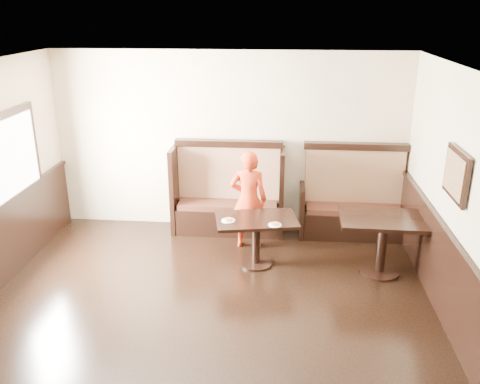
# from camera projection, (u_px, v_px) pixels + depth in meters

# --- Properties ---
(ground) EXTENTS (7.00, 7.00, 0.00)m
(ground) POSITION_uv_depth(u_px,v_px,m) (194.00, 364.00, 5.14)
(ground) COLOR black
(ground) RESTS_ON ground
(room_shell) EXTENTS (7.00, 7.00, 7.00)m
(room_shell) POSITION_uv_depth(u_px,v_px,m) (168.00, 290.00, 5.20)
(room_shell) COLOR beige
(room_shell) RESTS_ON ground
(booth_main) EXTENTS (1.75, 0.72, 1.45)m
(booth_main) POSITION_uv_depth(u_px,v_px,m) (228.00, 199.00, 8.04)
(booth_main) COLOR black
(booth_main) RESTS_ON ground
(booth_neighbor) EXTENTS (1.65, 0.72, 1.45)m
(booth_neighbor) POSITION_uv_depth(u_px,v_px,m) (353.00, 206.00, 7.90)
(booth_neighbor) COLOR black
(booth_neighbor) RESTS_ON ground
(table_main) EXTENTS (1.20, 0.87, 0.69)m
(table_main) POSITION_uv_depth(u_px,v_px,m) (256.00, 229.00, 6.94)
(table_main) COLOR black
(table_main) RESTS_ON ground
(table_neighbor) EXTENTS (1.17, 0.78, 0.80)m
(table_neighbor) POSITION_uv_depth(u_px,v_px,m) (383.00, 232.00, 6.70)
(table_neighbor) COLOR black
(table_neighbor) RESTS_ON ground
(child) EXTENTS (0.54, 0.36, 1.49)m
(child) POSITION_uv_depth(u_px,v_px,m) (249.00, 200.00, 7.40)
(child) COLOR red
(child) RESTS_ON ground
(pizza_plate_left) EXTENTS (0.19, 0.19, 0.03)m
(pizza_plate_left) POSITION_uv_depth(u_px,v_px,m) (228.00, 220.00, 6.80)
(pizza_plate_left) COLOR white
(pizza_plate_left) RESTS_ON table_main
(pizza_plate_right) EXTENTS (0.18, 0.18, 0.03)m
(pizza_plate_right) POSITION_uv_depth(u_px,v_px,m) (275.00, 224.00, 6.67)
(pizza_plate_right) COLOR white
(pizza_plate_right) RESTS_ON table_main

